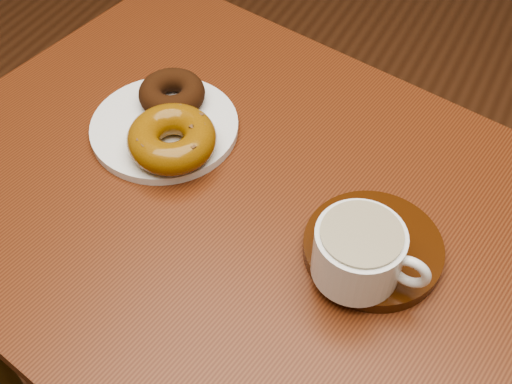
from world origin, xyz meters
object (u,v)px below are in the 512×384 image
at_px(cafe_table, 244,255).
at_px(saucer, 373,248).
at_px(donut_plate, 165,127).
at_px(coffee_cup, 360,252).

height_order(cafe_table, saucer, saucer).
relative_size(donut_plate, coffee_cup, 1.56).
relative_size(cafe_table, donut_plate, 4.72).
xyz_separation_m(saucer, coffee_cup, (-0.01, -0.04, 0.04)).
bearing_deg(donut_plate, coffee_cup, -17.86).
distance_m(cafe_table, donut_plate, 0.22).
relative_size(saucer, coffee_cup, 1.25).
xyz_separation_m(cafe_table, coffee_cup, (0.18, -0.05, 0.18)).
bearing_deg(donut_plate, cafe_table, -20.17).
bearing_deg(donut_plate, saucer, -10.56).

